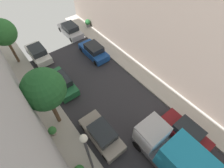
{
  "coord_description": "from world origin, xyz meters",
  "views": [
    {
      "loc": [
        -5.56,
        -1.84,
        13.73
      ],
      "look_at": [
        1.32,
        6.86,
        0.5
      ],
      "focal_mm": 27.22,
      "sensor_mm": 36.0,
      "label": 1
    }
  ],
  "objects_px": {
    "street_tree_0": "(3,33)",
    "potted_plant_4": "(88,23)",
    "parked_car_left_5": "(38,53)",
    "potted_plant_0": "(36,105)",
    "parked_car_left_3": "(102,134)",
    "potted_plant_2": "(52,131)",
    "lamp_post": "(87,150)",
    "street_tree_2": "(44,90)",
    "parked_car_left_4": "(61,83)",
    "delivery_truck": "(180,162)",
    "parked_car_right_1": "(185,132)",
    "parked_car_right_3": "(70,30)",
    "parked_car_right_2": "(94,51)"
  },
  "relations": [
    {
      "from": "delivery_truck",
      "to": "potted_plant_4",
      "type": "bearing_deg",
      "value": 74.4
    },
    {
      "from": "parked_car_left_3",
      "to": "street_tree_2",
      "type": "xyz_separation_m",
      "value": [
        -2.06,
        3.61,
        3.83
      ]
    },
    {
      "from": "street_tree_0",
      "to": "potted_plant_2",
      "type": "height_order",
      "value": "street_tree_0"
    },
    {
      "from": "delivery_truck",
      "to": "street_tree_2",
      "type": "relative_size",
      "value": 1.11
    },
    {
      "from": "parked_car_right_1",
      "to": "potted_plant_2",
      "type": "relative_size",
      "value": 4.55
    },
    {
      "from": "parked_car_right_1",
      "to": "parked_car_right_3",
      "type": "relative_size",
      "value": 1.0
    },
    {
      "from": "potted_plant_2",
      "to": "street_tree_0",
      "type": "bearing_deg",
      "value": 86.08
    },
    {
      "from": "delivery_truck",
      "to": "potted_plant_2",
      "type": "height_order",
      "value": "delivery_truck"
    },
    {
      "from": "parked_car_left_3",
      "to": "parked_car_left_4",
      "type": "bearing_deg",
      "value": 90.0
    },
    {
      "from": "parked_car_left_3",
      "to": "delivery_truck",
      "type": "height_order",
      "value": "delivery_truck"
    },
    {
      "from": "street_tree_2",
      "to": "potted_plant_0",
      "type": "height_order",
      "value": "street_tree_2"
    },
    {
      "from": "parked_car_right_2",
      "to": "potted_plant_0",
      "type": "distance_m",
      "value": 8.99
    },
    {
      "from": "parked_car_left_5",
      "to": "parked_car_right_1",
      "type": "distance_m",
      "value": 17.69
    },
    {
      "from": "parked_car_left_3",
      "to": "parked_car_right_2",
      "type": "distance_m",
      "value": 10.53
    },
    {
      "from": "parked_car_left_4",
      "to": "street_tree_0",
      "type": "relative_size",
      "value": 0.8
    },
    {
      "from": "potted_plant_2",
      "to": "lamp_post",
      "type": "bearing_deg",
      "value": -75.55
    },
    {
      "from": "potted_plant_4",
      "to": "potted_plant_2",
      "type": "bearing_deg",
      "value": -133.19
    },
    {
      "from": "parked_car_left_3",
      "to": "lamp_post",
      "type": "relative_size",
      "value": 0.75
    },
    {
      "from": "parked_car_right_3",
      "to": "potted_plant_2",
      "type": "distance_m",
      "value": 14.58
    },
    {
      "from": "parked_car_right_3",
      "to": "potted_plant_2",
      "type": "bearing_deg",
      "value": -125.09
    },
    {
      "from": "parked_car_right_3",
      "to": "delivery_truck",
      "type": "height_order",
      "value": "delivery_truck"
    },
    {
      "from": "parked_car_left_3",
      "to": "lamp_post",
      "type": "bearing_deg",
      "value": -143.19
    },
    {
      "from": "parked_car_left_5",
      "to": "street_tree_0",
      "type": "distance_m",
      "value": 4.06
    },
    {
      "from": "parked_car_left_5",
      "to": "potted_plant_0",
      "type": "xyz_separation_m",
      "value": [
        -3.06,
        -6.76,
        -0.05
      ]
    },
    {
      "from": "potted_plant_4",
      "to": "parked_car_right_1",
      "type": "bearing_deg",
      "value": -98.67
    },
    {
      "from": "street_tree_0",
      "to": "potted_plant_4",
      "type": "relative_size",
      "value": 4.76
    },
    {
      "from": "parked_car_left_4",
      "to": "parked_car_right_2",
      "type": "bearing_deg",
      "value": 21.76
    },
    {
      "from": "parked_car_left_3",
      "to": "parked_car_left_4",
      "type": "height_order",
      "value": "same"
    },
    {
      "from": "parked_car_right_2",
      "to": "potted_plant_4",
      "type": "xyz_separation_m",
      "value": [
        2.87,
        5.7,
        0.06
      ]
    },
    {
      "from": "parked_car_left_3",
      "to": "parked_car_right_1",
      "type": "distance_m",
      "value": 6.76
    },
    {
      "from": "parked_car_right_1",
      "to": "parked_car_right_2",
      "type": "xyz_separation_m",
      "value": [
        0.0,
        13.12,
        0.0
      ]
    },
    {
      "from": "parked_car_left_5",
      "to": "street_tree_2",
      "type": "bearing_deg",
      "value": -102.66
    },
    {
      "from": "parked_car_left_5",
      "to": "street_tree_2",
      "type": "xyz_separation_m",
      "value": [
        -2.06,
        -9.16,
        3.83
      ]
    },
    {
      "from": "parked_car_left_5",
      "to": "parked_car_right_2",
      "type": "xyz_separation_m",
      "value": [
        5.4,
        -3.73,
        0.0
      ]
    },
    {
      "from": "lamp_post",
      "to": "parked_car_left_4",
      "type": "bearing_deg",
      "value": 77.12
    },
    {
      "from": "parked_car_left_3",
      "to": "parked_car_right_2",
      "type": "height_order",
      "value": "same"
    },
    {
      "from": "parked_car_left_5",
      "to": "delivery_truck",
      "type": "bearing_deg",
      "value": -81.46
    },
    {
      "from": "parked_car_right_3",
      "to": "potted_plant_0",
      "type": "relative_size",
      "value": 4.7
    },
    {
      "from": "parked_car_left_4",
      "to": "potted_plant_0",
      "type": "bearing_deg",
      "value": -164.02
    },
    {
      "from": "parked_car_left_5",
      "to": "lamp_post",
      "type": "xyz_separation_m",
      "value": [
        -1.9,
        -14.19,
        3.09
      ]
    },
    {
      "from": "parked_car_right_1",
      "to": "delivery_truck",
      "type": "relative_size",
      "value": 0.64
    },
    {
      "from": "parked_car_left_5",
      "to": "parked_car_right_1",
      "type": "bearing_deg",
      "value": -72.22
    },
    {
      "from": "parked_car_left_5",
      "to": "parked_car_left_4",
      "type": "bearing_deg",
      "value": -90.0
    },
    {
      "from": "parked_car_right_3",
      "to": "street_tree_2",
      "type": "relative_size",
      "value": 0.7
    },
    {
      "from": "delivery_truck",
      "to": "potted_plant_4",
      "type": "xyz_separation_m",
      "value": [
        5.57,
        19.95,
        -1.01
      ]
    },
    {
      "from": "delivery_truck",
      "to": "potted_plant_0",
      "type": "bearing_deg",
      "value": 117.19
    },
    {
      "from": "parked_car_left_5",
      "to": "potted_plant_0",
      "type": "distance_m",
      "value": 7.42
    },
    {
      "from": "parked_car_left_3",
      "to": "potted_plant_2",
      "type": "xyz_separation_m",
      "value": [
        -2.98,
        2.76,
        -0.06
      ]
    },
    {
      "from": "delivery_truck",
      "to": "potted_plant_0",
      "type": "distance_m",
      "value": 12.66
    },
    {
      "from": "street_tree_0",
      "to": "street_tree_2",
      "type": "bearing_deg",
      "value": -88.95
    }
  ]
}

